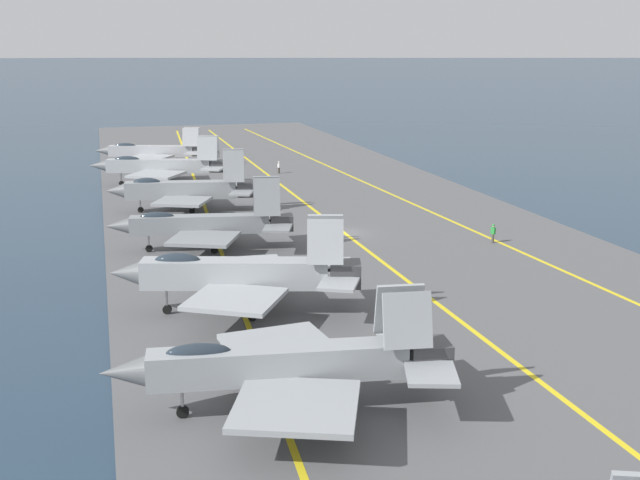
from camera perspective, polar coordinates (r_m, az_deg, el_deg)
ground_plane at (r=75.27m, az=1.76°, el=0.19°), size 2000.00×2000.00×0.00m
carrier_deck at (r=75.22m, az=1.76°, el=0.34°), size 212.39×43.60×0.40m
deck_stripe_foul_line at (r=79.44m, az=10.06°, el=1.01°), size 190.96×9.35×0.01m
deck_stripe_centerline at (r=75.17m, az=1.77°, el=0.49°), size 191.15×0.36×0.01m
deck_stripe_edge_line at (r=72.66m, az=-7.31°, el=-0.09°), size 190.85×11.34×0.01m
parked_jet_second at (r=38.73m, az=-2.34°, el=-8.78°), size 13.54×16.84×5.98m
parked_jet_third at (r=52.35m, az=-5.73°, el=-2.40°), size 13.07×16.49×6.57m
parked_jet_fourth at (r=69.03m, az=-8.13°, el=1.14°), size 12.31×15.93×6.30m
parked_jet_fifth at (r=85.49m, az=-9.63°, el=3.55°), size 12.27×15.61×6.56m
parked_jet_sixth at (r=101.91m, az=-11.15°, el=5.19°), size 13.17×17.39×6.22m
parked_jet_seventh at (r=118.30m, az=-11.69°, el=6.21°), size 13.45×16.40×5.64m
crew_yellow_vest at (r=118.02m, az=-6.45°, el=5.75°), size 0.39×0.45×1.71m
crew_white_vest at (r=110.17m, az=-2.94°, el=5.23°), size 0.46×0.43×1.65m
crew_green_vest at (r=72.95m, az=12.21°, el=0.52°), size 0.46×0.41×1.72m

